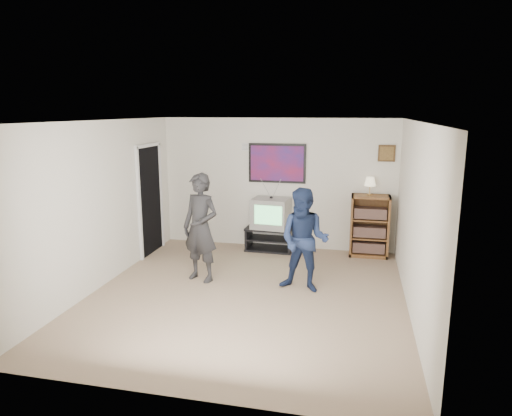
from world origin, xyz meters
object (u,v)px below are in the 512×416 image
at_px(bookshelf, 369,226).
at_px(person_short, 304,240).
at_px(person_tall, 201,228).
at_px(media_stand, 270,239).
at_px(crt_television, 271,213).

distance_m(bookshelf, person_short, 2.16).
bearing_deg(person_tall, media_stand, 84.93).
xyz_separation_m(crt_television, person_tall, (-0.78, -1.78, 0.12)).
distance_m(crt_television, bookshelf, 1.84).
height_order(crt_television, person_short, person_short).
distance_m(media_stand, crt_television, 0.51).
distance_m(media_stand, person_tall, 2.03).
height_order(media_stand, crt_television, crt_television).
distance_m(person_tall, person_short, 1.63).
distance_m(crt_television, person_tall, 1.95).
bearing_deg(person_tall, bookshelf, 53.11).
bearing_deg(media_stand, person_short, -63.21).
xyz_separation_m(crt_television, person_short, (0.85, -1.86, 0.04)).
bearing_deg(person_short, media_stand, 124.38).
bearing_deg(person_tall, crt_television, 84.36).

